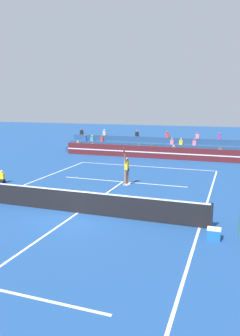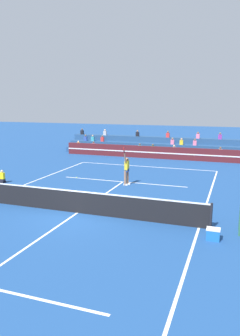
{
  "view_description": "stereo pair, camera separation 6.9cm",
  "coord_description": "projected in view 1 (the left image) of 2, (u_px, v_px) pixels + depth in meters",
  "views": [
    {
      "loc": [
        6.63,
        -12.93,
        4.99
      ],
      "look_at": [
        0.14,
        5.45,
        1.1
      ],
      "focal_mm": 35.0,
      "sensor_mm": 36.0,
      "label": 1
    },
    {
      "loc": [
        6.7,
        -12.91,
        4.99
      ],
      "look_at": [
        0.14,
        5.45,
        1.1
      ],
      "focal_mm": 35.0,
      "sensor_mm": 36.0,
      "label": 2
    }
  ],
  "objects": [
    {
      "name": "equipment_cooler",
      "position": [
        214.0,
        234.0,
        12.09
      ],
      "size": [
        0.5,
        0.38,
        0.45
      ],
      "color": "#1E66B2",
      "rests_on": "ground"
    },
    {
      "name": "tennis_ball",
      "position": [
        77.0,
        177.0,
        22.12
      ],
      "size": [
        0.07,
        0.07,
        0.07
      ],
      "primitive_type": "sphere",
      "color": "#C6DB33",
      "rests_on": "ground"
    },
    {
      "name": "sponsor_banner_wall",
      "position": [
        157.0,
        153.0,
        29.74
      ],
      "size": [
        18.0,
        0.26,
        1.1
      ],
      "color": "#51191E",
      "rests_on": "ground"
    },
    {
      "name": "ground_plane",
      "position": [
        78.0,
        213.0,
        15.1
      ],
      "size": [
        120.0,
        120.0,
        0.0
      ],
      "primitive_type": "plane",
      "color": "navy"
    },
    {
      "name": "ball_kid_courtside",
      "position": [
        2.0,
        178.0,
        20.65
      ],
      "size": [
        0.3,
        0.36,
        0.84
      ],
      "color": "black",
      "rests_on": "ground"
    },
    {
      "name": "bleacher_stand",
      "position": [
        163.0,
        148.0,
        32.07
      ],
      "size": [
        19.58,
        2.85,
        2.28
      ],
      "color": "navy",
      "rests_on": "ground"
    },
    {
      "name": "tennis_player",
      "position": [
        127.0,
        169.0,
        20.05
      ],
      "size": [
        0.35,
        0.98,
        2.49
      ],
      "color": "#9E7051",
      "rests_on": "ground"
    },
    {
      "name": "tennis_net",
      "position": [
        78.0,
        202.0,
        14.99
      ],
      "size": [
        12.0,
        0.1,
        1.1
      ],
      "color": "black",
      "rests_on": "ground"
    },
    {
      "name": "court_lines",
      "position": [
        78.0,
        213.0,
        15.1
      ],
      "size": [
        11.1,
        23.9,
        0.01
      ],
      "color": "white",
      "rests_on": "ground"
    }
  ]
}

